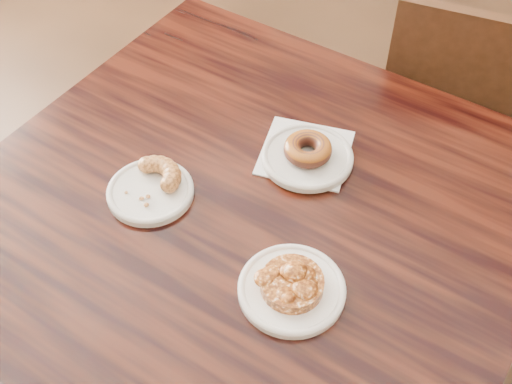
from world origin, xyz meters
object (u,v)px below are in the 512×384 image
Objects in this scene: chair_far at (469,122)px; apple_fritter at (292,282)px; cafe_table at (247,315)px; glazed_donut at (308,149)px; cruller_fragment at (149,184)px.

chair_far is 0.96m from apple_fritter.
cafe_table is 0.44m from glazed_donut.
cruller_fragment is (-0.33, 0.02, -0.00)m from apple_fritter.
cruller_fragment is at bearing -127.40° from glazed_donut.
cafe_table is 1.11× the size of chair_far.
apple_fritter is (0.01, -0.90, 0.33)m from chair_far.
cruller_fragment is at bearing 176.53° from apple_fritter.
chair_far is at bearing 78.49° from glazed_donut.
glazed_donut is 0.80× the size of cruller_fragment.
chair_far is at bearing 70.34° from cruller_fragment.
apple_fritter is at bearing -3.47° from cruller_fragment.
cafe_table is 8.66× the size of cruller_fragment.
chair_far is 0.99m from cruller_fragment.
chair_far reaches higher than cruller_fragment.
glazed_donut is 0.30m from apple_fritter.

